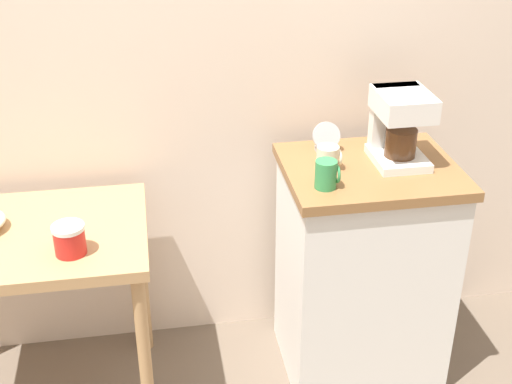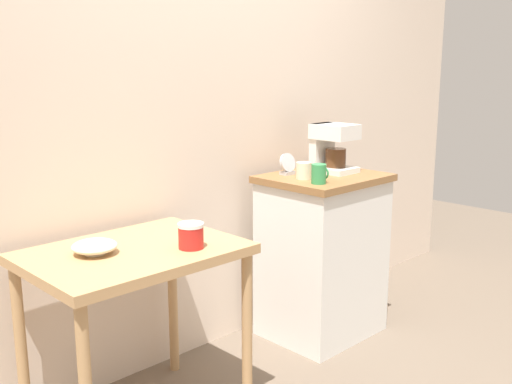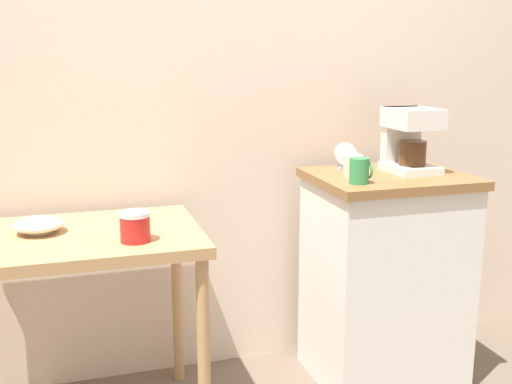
{
  "view_description": "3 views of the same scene",
  "coord_description": "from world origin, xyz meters",
  "px_view_note": "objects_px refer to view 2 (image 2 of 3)",
  "views": [
    {
      "loc": [
        -0.22,
        -2.1,
        1.96
      ],
      "look_at": [
        0.13,
        -0.03,
        0.84
      ],
      "focal_mm": 48.93,
      "sensor_mm": 36.0,
      "label": 1
    },
    {
      "loc": [
        -1.85,
        -1.94,
        1.45
      ],
      "look_at": [
        -0.06,
        -0.1,
        0.9
      ],
      "focal_mm": 41.68,
      "sensor_mm": 36.0,
      "label": 2
    },
    {
      "loc": [
        -0.68,
        -2.16,
        1.36
      ],
      "look_at": [
        -0.02,
        -0.02,
        0.86
      ],
      "focal_mm": 43.38,
      "sensor_mm": 36.0,
      "label": 3
    }
  ],
  "objects_px": {
    "bowl_stoneware": "(95,246)",
    "mug_small_cream": "(304,171)",
    "canister_enamel": "(191,236)",
    "mug_tall_green": "(319,174)",
    "table_clock": "(288,165)",
    "coffee_maker": "(331,146)"
  },
  "relations": [
    {
      "from": "bowl_stoneware",
      "to": "table_clock",
      "type": "relative_size",
      "value": 1.5
    },
    {
      "from": "canister_enamel",
      "to": "mug_tall_green",
      "type": "height_order",
      "value": "mug_tall_green"
    },
    {
      "from": "bowl_stoneware",
      "to": "coffee_maker",
      "type": "height_order",
      "value": "coffee_maker"
    },
    {
      "from": "canister_enamel",
      "to": "mug_small_cream",
      "type": "distance_m",
      "value": 0.91
    },
    {
      "from": "coffee_maker",
      "to": "table_clock",
      "type": "xyz_separation_m",
      "value": [
        -0.23,
        0.11,
        -0.09
      ]
    },
    {
      "from": "mug_tall_green",
      "to": "table_clock",
      "type": "distance_m",
      "value": 0.28
    },
    {
      "from": "bowl_stoneware",
      "to": "mug_small_cream",
      "type": "height_order",
      "value": "mug_small_cream"
    },
    {
      "from": "canister_enamel",
      "to": "bowl_stoneware",
      "type": "bearing_deg",
      "value": 147.71
    },
    {
      "from": "canister_enamel",
      "to": "table_clock",
      "type": "xyz_separation_m",
      "value": [
        0.91,
        0.33,
        0.13
      ]
    },
    {
      "from": "bowl_stoneware",
      "to": "mug_tall_green",
      "type": "height_order",
      "value": "mug_tall_green"
    },
    {
      "from": "mug_small_cream",
      "to": "coffee_maker",
      "type": "bearing_deg",
      "value": 7.73
    },
    {
      "from": "mug_tall_green",
      "to": "coffee_maker",
      "type": "bearing_deg",
      "value": 29.22
    },
    {
      "from": "bowl_stoneware",
      "to": "canister_enamel",
      "type": "bearing_deg",
      "value": -32.29
    },
    {
      "from": "table_clock",
      "to": "canister_enamel",
      "type": "bearing_deg",
      "value": -160.06
    },
    {
      "from": "canister_enamel",
      "to": "mug_small_cream",
      "type": "xyz_separation_m",
      "value": [
        0.88,
        0.19,
        0.12
      ]
    },
    {
      "from": "bowl_stoneware",
      "to": "canister_enamel",
      "type": "height_order",
      "value": "canister_enamel"
    },
    {
      "from": "mug_tall_green",
      "to": "table_clock",
      "type": "height_order",
      "value": "table_clock"
    },
    {
      "from": "bowl_stoneware",
      "to": "table_clock",
      "type": "bearing_deg",
      "value": 6.32
    },
    {
      "from": "canister_enamel",
      "to": "mug_small_cream",
      "type": "relative_size",
      "value": 1.21
    },
    {
      "from": "canister_enamel",
      "to": "coffee_maker",
      "type": "xyz_separation_m",
      "value": [
        1.14,
        0.22,
        0.22
      ]
    },
    {
      "from": "mug_small_cream",
      "to": "mug_tall_green",
      "type": "distance_m",
      "value": 0.14
    },
    {
      "from": "canister_enamel",
      "to": "coffee_maker",
      "type": "bearing_deg",
      "value": 11.13
    }
  ]
}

